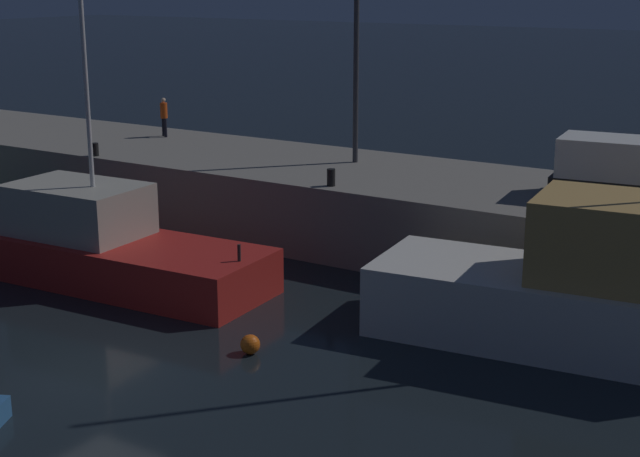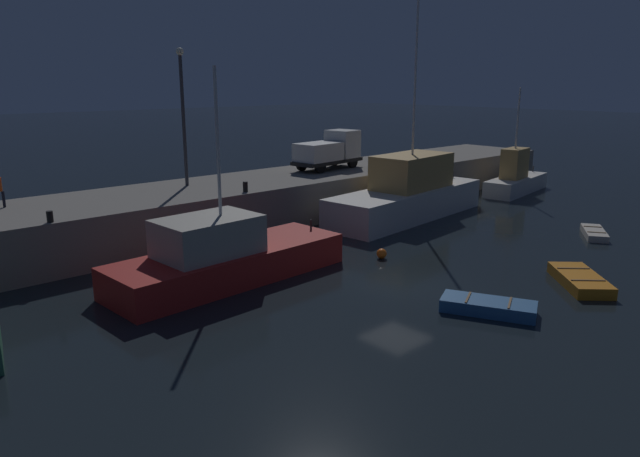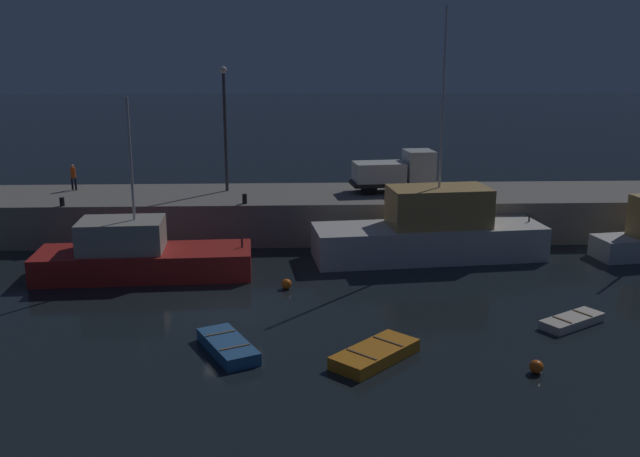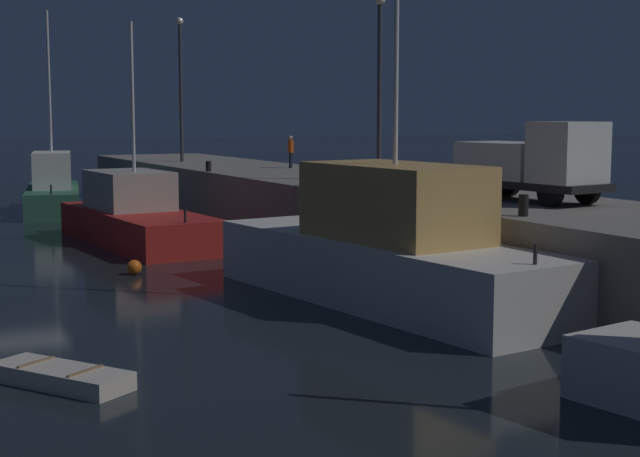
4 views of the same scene
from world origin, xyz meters
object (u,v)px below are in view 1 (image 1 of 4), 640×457
object	(u,v)px
bollard_west	(331,177)
mooring_buoy_mid	(250,344)
lamp_post_east	(356,38)
bollard_central	(95,149)
fishing_trawler_red	(99,246)
dockworker	(164,115)
fishing_boat_orange	(628,297)

from	to	relation	value
bollard_west	mooring_buoy_mid	bearing A→B (deg)	-72.72
mooring_buoy_mid	lamp_post_east	size ratio (longest dim) A/B	0.07
lamp_post_east	bollard_central	distance (m)	11.07
fishing_trawler_red	mooring_buoy_mid	distance (m)	8.09
lamp_post_east	bollard_west	world-z (taller)	lamp_post_east
dockworker	bollard_central	xyz separation A→B (m)	(0.73, -4.90, -0.71)
fishing_boat_orange	bollard_west	world-z (taller)	fishing_boat_orange
fishing_boat_orange	bollard_central	world-z (taller)	fishing_boat_orange
fishing_boat_orange	bollard_west	size ratio (longest dim) A/B	23.70
bollard_west	bollard_central	bearing A→B (deg)	-178.47
fishing_trawler_red	bollard_central	distance (m)	7.86
fishing_trawler_red	bollard_central	world-z (taller)	fishing_trawler_red
mooring_buoy_mid	bollard_west	distance (m)	8.85
bollard_west	fishing_boat_orange	bearing A→B (deg)	-15.60
fishing_trawler_red	mooring_buoy_mid	world-z (taller)	fishing_trawler_red
bollard_west	bollard_central	xyz separation A→B (m)	(-10.62, -0.28, -0.04)
fishing_trawler_red	dockworker	distance (m)	12.24
fishing_trawler_red	bollard_central	xyz separation A→B (m)	(-5.45, 5.38, 1.74)
dockworker	bollard_central	size ratio (longest dim) A/B	3.34
bollard_west	fishing_trawler_red	bearing A→B (deg)	-132.37
fishing_trawler_red	bollard_west	size ratio (longest dim) A/B	19.27
fishing_boat_orange	bollard_west	xyz separation A→B (m)	(-10.63, 2.97, 1.36)
fishing_trawler_red	lamp_post_east	world-z (taller)	lamp_post_east
mooring_buoy_mid	lamp_post_east	bearing A→B (deg)	107.89
bollard_west	bollard_central	size ratio (longest dim) A/B	1.14
lamp_post_east	bollard_central	xyz separation A→B (m)	(-9.23, -4.30, -4.35)
mooring_buoy_mid	dockworker	distance (m)	19.08
bollard_west	bollard_central	distance (m)	10.63
lamp_post_east	bollard_central	bearing A→B (deg)	-155.00
lamp_post_east	fishing_boat_orange	bearing A→B (deg)	-30.17
lamp_post_east	bollard_west	xyz separation A→B (m)	(1.39, -4.02, -4.31)
lamp_post_east	bollard_central	world-z (taller)	lamp_post_east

